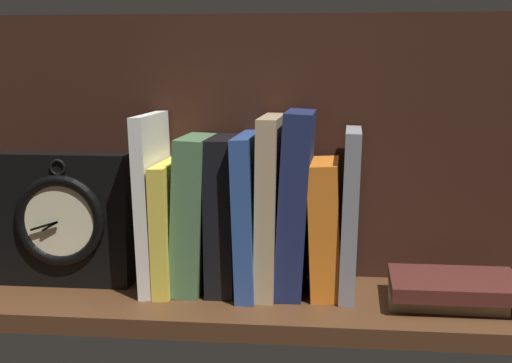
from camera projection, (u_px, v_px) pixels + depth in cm
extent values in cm
cube|color=#4C2D19|center=(251.00, 303.00, 109.36)|extent=(87.13, 24.89, 2.50)
cube|color=black|center=(261.00, 146.00, 117.80)|extent=(87.13, 1.20, 39.36)
cube|color=silver|center=(154.00, 201.00, 111.86)|extent=(2.76, 15.56, 25.07)
cube|color=gold|center=(170.00, 225.00, 112.09)|extent=(2.79, 15.78, 18.26)
cube|color=#476B44|center=(195.00, 213.00, 111.39)|extent=(5.10, 13.31, 22.02)
cube|color=black|center=(224.00, 214.00, 110.87)|extent=(4.11, 12.81, 21.87)
cube|color=#2D4C8E|center=(249.00, 213.00, 110.42)|extent=(3.36, 16.65, 22.33)
cube|color=tan|center=(270.00, 204.00, 109.86)|extent=(3.06, 14.96, 24.88)
cube|color=#192147|center=(295.00, 202.00, 109.38)|extent=(5.15, 13.27, 25.73)
cube|color=orange|center=(325.00, 227.00, 109.39)|extent=(4.85, 12.71, 18.84)
cube|color=gray|center=(350.00, 212.00, 108.65)|extent=(2.75, 13.91, 23.17)
cube|color=black|center=(66.00, 219.00, 113.43)|extent=(19.30, 4.76, 19.30)
torus|color=black|center=(59.00, 221.00, 110.66)|extent=(13.35, 1.64, 13.35)
cylinder|color=beige|center=(59.00, 221.00, 110.66)|extent=(10.77, 0.60, 10.77)
cube|color=black|center=(50.00, 226.00, 110.41)|extent=(2.44, 0.30, 1.56)
cube|color=black|center=(44.00, 226.00, 110.51)|extent=(4.11, 0.30, 1.54)
torus|color=black|center=(58.00, 167.00, 109.89)|extent=(2.44, 0.44, 2.44)
cube|color=#9E8966|center=(446.00, 296.00, 105.66)|extent=(15.72, 12.07, 1.80)
cube|color=#471E19|center=(454.00, 284.00, 104.59)|extent=(17.01, 13.30, 1.89)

